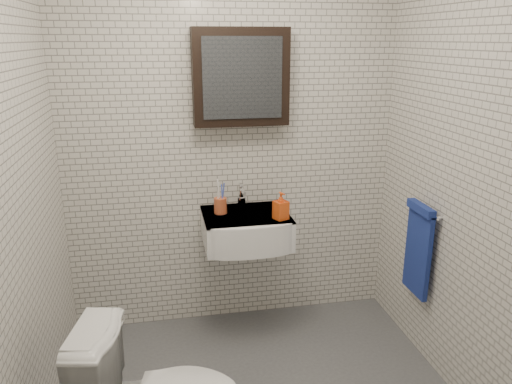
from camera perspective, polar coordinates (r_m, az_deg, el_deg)
room_shell at (r=2.31m, az=0.84°, el=5.49°), size 2.22×2.02×2.51m
washbasin at (r=3.21m, az=-1.05°, el=-4.32°), size 0.55×0.50×0.20m
faucet at (r=3.34m, az=-1.65°, el=-0.53°), size 0.06×0.20×0.15m
mirror_cabinet at (r=3.19m, az=-1.76°, el=12.97°), size 0.60×0.15×0.60m
towel_rail at (r=3.21m, az=18.09°, el=-5.85°), size 0.09×0.30×0.58m
toothbrush_cup at (r=3.22m, az=-4.09°, el=-1.46°), size 0.08×0.08×0.22m
soap_bottle at (r=3.10m, az=2.87°, el=-1.59°), size 0.10×0.10×0.17m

